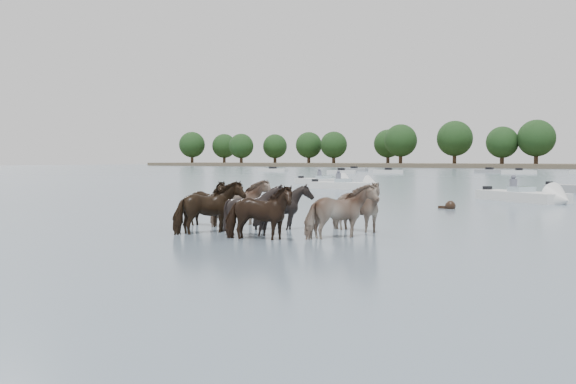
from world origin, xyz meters
The scene contains 8 objects.
ground centered at (0.00, 0.00, 0.00)m, with size 400.00×400.00×0.00m, color #4B5E6D.
shoreline centered at (-70.00, 150.00, 0.50)m, with size 160.00×30.00×1.00m, color #4C4233.
pony_herd centered at (1.50, 1.46, 0.63)m, with size 6.67×4.36×1.65m.
swimming_pony centered at (2.70, 12.59, 0.10)m, with size 0.72×0.44×0.44m.
motorboat_a centered at (-8.90, 25.28, 0.23)m, with size 5.29×1.67×1.92m.
motorboat_b centered at (4.58, 18.81, 0.23)m, with size 5.33×4.09×1.92m.
motorboat_f centered at (-14.27, 31.26, 0.23)m, with size 5.73×2.39×1.92m.
treeline centered at (-68.49, 148.66, 6.93)m, with size 144.56×23.37×12.51m.
Camera 1 is at (11.92, -12.44, 2.05)m, focal length 38.62 mm.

